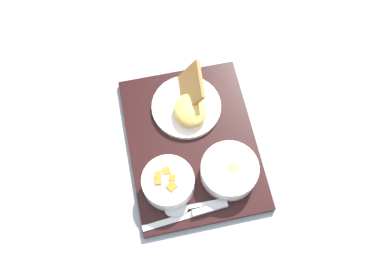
{
  "coord_description": "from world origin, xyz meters",
  "views": [
    {
      "loc": [
        -0.37,
        0.02,
        0.95
      ],
      "look_at": [
        0.0,
        0.0,
        0.05
      ],
      "focal_mm": 38.0,
      "sensor_mm": 36.0,
      "label": 1
    }
  ],
  "objects_px": {
    "plate_main": "(188,105)",
    "spoon": "(184,208)",
    "bowl_salad": "(168,182)",
    "knife": "(201,211)",
    "bowl_soup": "(229,170)"
  },
  "relations": [
    {
      "from": "bowl_salad",
      "to": "knife",
      "type": "bearing_deg",
      "value": -133.22
    },
    {
      "from": "bowl_soup",
      "to": "knife",
      "type": "bearing_deg",
      "value": 140.25
    },
    {
      "from": "plate_main",
      "to": "knife",
      "type": "xyz_separation_m",
      "value": [
        -0.27,
        -0.02,
        -0.01
      ]
    },
    {
      "from": "plate_main",
      "to": "spoon",
      "type": "bearing_deg",
      "value": 175.05
    },
    {
      "from": "bowl_salad",
      "to": "plate_main",
      "type": "bearing_deg",
      "value": -15.44
    },
    {
      "from": "bowl_salad",
      "to": "spoon",
      "type": "distance_m",
      "value": 0.07
    },
    {
      "from": "bowl_salad",
      "to": "spoon",
      "type": "relative_size",
      "value": 0.84
    },
    {
      "from": "bowl_salad",
      "to": "knife",
      "type": "height_order",
      "value": "bowl_salad"
    },
    {
      "from": "bowl_salad",
      "to": "knife",
      "type": "distance_m",
      "value": 0.1
    },
    {
      "from": "bowl_salad",
      "to": "bowl_soup",
      "type": "height_order",
      "value": "bowl_salad"
    },
    {
      "from": "bowl_soup",
      "to": "knife",
      "type": "distance_m",
      "value": 0.12
    },
    {
      "from": "plate_main",
      "to": "bowl_salad",
      "type": "bearing_deg",
      "value": 164.56
    },
    {
      "from": "bowl_soup",
      "to": "plate_main",
      "type": "relative_size",
      "value": 0.76
    },
    {
      "from": "knife",
      "to": "spoon",
      "type": "distance_m",
      "value": 0.04
    },
    {
      "from": "bowl_salad",
      "to": "bowl_soup",
      "type": "bearing_deg",
      "value": -81.73
    }
  ]
}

